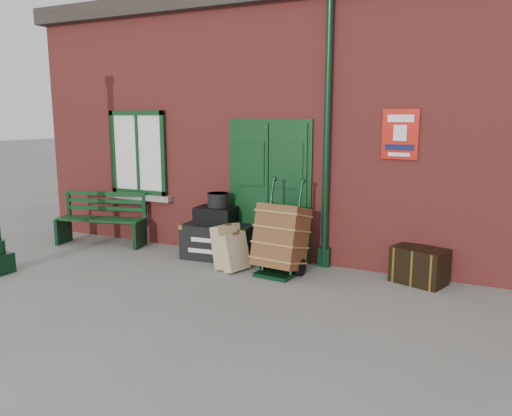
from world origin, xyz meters
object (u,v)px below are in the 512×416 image
Objects in this scene: bench at (102,217)px; dark_trunk at (419,266)px; porter_trolley at (281,238)px; houdini_trunk at (219,241)px.

bench reaches higher than dark_trunk.
bench is 1.20× the size of porter_trolley.
dark_trunk is at bearing 18.66° from porter_trolley.
porter_trolley is 1.98m from dark_trunk.
bench is at bearing 177.28° from houdini_trunk.
porter_trolley reaches higher than dark_trunk.
porter_trolley reaches higher than houdini_trunk.
porter_trolley is at bearing -17.15° from bench.
houdini_trunk is 0.82× the size of porter_trolley.
houdini_trunk reaches higher than dark_trunk.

